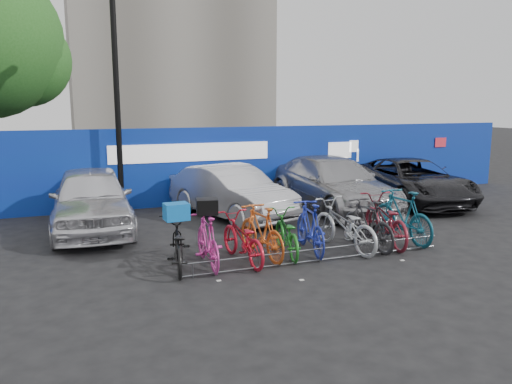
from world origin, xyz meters
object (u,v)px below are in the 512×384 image
car_1 (231,192)px  bike_3 (261,232)px  lamppost (117,98)px  bike_6 (344,226)px  bike_9 (402,216)px  bike_1 (208,240)px  bike_2 (242,239)px  car_0 (91,199)px  car_2 (333,184)px  bike_5 (310,227)px  bike_8 (385,220)px  bike_7 (368,224)px  car_3 (412,181)px  bike_0 (177,245)px  bike_4 (286,233)px  bike_rack (320,254)px

car_1 → bike_3: size_ratio=2.37×
lamppost → car_1: size_ratio=1.40×
bike_6 → bike_9: 1.60m
bike_1 → bike_2: bearing=-178.0°
car_0 → car_2: bearing=1.8°
lamppost → bike_5: 6.83m
bike_8 → car_1: bearing=-48.1°
bike_2 → bike_6: bike_6 is taller
bike_3 → bike_9: bike_9 is taller
bike_1 → bike_7: (3.59, -0.05, 0.03)m
car_3 → bike_8: car_3 is taller
bike_9 → bike_5: bearing=-2.1°
car_2 → car_3: (2.89, 0.05, -0.08)m
bike_0 → bike_4: bearing=-168.0°
bike_7 → bike_8: 0.56m
car_2 → bike_1: bearing=-143.3°
car_1 → bike_5: car_1 is taller
car_0 → bike_3: bearing=-47.8°
lamppost → bike_8: size_ratio=2.92×
car_3 → bike_6: bearing=-133.8°
car_1 → bike_7: car_1 is taller
lamppost → car_3: bearing=-10.3°
bike_6 → bike_3: bearing=-12.3°
bike_7 → bike_5: bearing=-9.4°
bike_9 → bike_rack: bearing=13.3°
bike_2 → bike_7: bearing=173.7°
lamppost → car_1: lamppost is taller
car_1 → car_2: bearing=-19.2°
lamppost → bike_3: size_ratio=3.33×
car_3 → bike_2: bearing=-144.1°
bike_0 → bike_6: (3.62, -0.02, 0.06)m
bike_rack → bike_2: size_ratio=3.03×
car_3 → bike_3: 7.57m
bike_0 → bike_4: size_ratio=1.04×
car_2 → bike_7: car_2 is taller
bike_3 → bike_4: 0.55m
bike_1 → bike_0: bearing=-2.0°
bike_7 → bike_4: bearing=-7.7°
car_2 → bike_5: bearing=-126.5°
bike_1 → bike_2: (0.70, -0.00, -0.04)m
car_1 → bike_7: 4.35m
bike_2 → bike_6: size_ratio=0.90×
car_2 → bike_8: car_2 is taller
bike_1 → bike_5: 2.28m
bike_rack → bike_0: bearing=167.6°
lamppost → bike_1: 6.18m
car_1 → car_2: (3.14, -0.09, 0.06)m
bike_0 → bike_9: bearing=-169.4°
car_2 → bike_9: bearing=-95.1°
car_0 → car_3: size_ratio=0.93×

